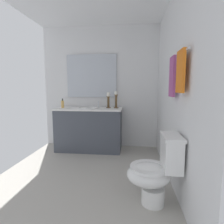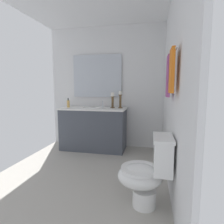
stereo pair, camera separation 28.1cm
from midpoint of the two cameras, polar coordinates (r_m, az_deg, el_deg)
The scene contains 13 objects.
floor at distance 2.83m, azimuth -11.33°, elevation -18.46°, with size 2.79×2.37×0.02m, color #B2ADA3.
wall_back at distance 2.45m, azimuth 15.54°, elevation 7.29°, with size 2.79×0.04×2.45m, color white.
wall_left at distance 3.90m, azimuth -5.56°, elevation 7.46°, with size 0.04×2.37×2.45m, color white.
vanity_cabinet at distance 3.72m, azimuth -9.16°, elevation -5.16°, with size 0.58×1.29×0.83m.
sink_basin at distance 3.65m, azimuth -9.27°, elevation 0.61°, with size 0.40×0.40×0.24m.
mirror at distance 3.91m, azimuth -8.37°, elevation 10.88°, with size 0.02×1.02×0.86m, color silver.
candle_holder_tall at distance 3.61m, azimuth -0.97°, elevation 3.99°, with size 0.09×0.09×0.33m.
candle_holder_short at distance 3.62m, azimuth -3.36°, elevation 3.76°, with size 0.09×0.09×0.30m.
soap_bottle at distance 3.80m, azimuth -16.98°, elevation 2.35°, with size 0.06×0.06×0.18m.
toilet at distance 2.04m, azimuth 9.15°, elevation -17.46°, with size 0.39×0.54×0.75m.
towel_bar at distance 2.07m, azimuth 16.01°, elevation 16.40°, with size 0.02×0.02×0.74m, color silver.
towel_near_vanity at distance 2.23m, azimuth 14.55°, elevation 10.42°, with size 0.22×0.03×0.46m, color #A54C8C.
towel_center at distance 1.87m, azimuth 16.22°, elevation 11.83°, with size 0.24×0.03×0.40m, color orange.
Camera 1 is at (2.45, 0.66, 1.22)m, focal length 29.84 mm.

